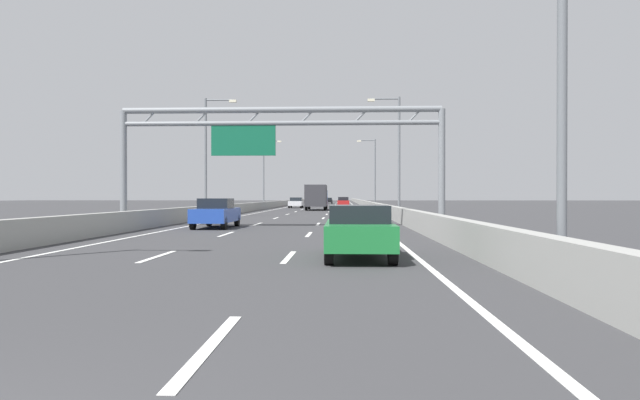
# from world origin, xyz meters

# --- Properties ---
(ground_plane) EXTENTS (260.00, 260.00, 0.00)m
(ground_plane) POSITION_xyz_m (0.00, 100.00, 0.00)
(ground_plane) COLOR #38383A
(lane_dash_left_1) EXTENTS (0.16, 3.00, 0.01)m
(lane_dash_left_1) POSITION_xyz_m (-1.80, 12.50, 0.01)
(lane_dash_left_1) COLOR white
(lane_dash_left_1) RESTS_ON ground_plane
(lane_dash_left_2) EXTENTS (0.16, 3.00, 0.01)m
(lane_dash_left_2) POSITION_xyz_m (-1.80, 21.50, 0.01)
(lane_dash_left_2) COLOR white
(lane_dash_left_2) RESTS_ON ground_plane
(lane_dash_left_3) EXTENTS (0.16, 3.00, 0.01)m
(lane_dash_left_3) POSITION_xyz_m (-1.80, 30.50, 0.01)
(lane_dash_left_3) COLOR white
(lane_dash_left_3) RESTS_ON ground_plane
(lane_dash_left_4) EXTENTS (0.16, 3.00, 0.01)m
(lane_dash_left_4) POSITION_xyz_m (-1.80, 39.50, 0.01)
(lane_dash_left_4) COLOR white
(lane_dash_left_4) RESTS_ON ground_plane
(lane_dash_left_5) EXTENTS (0.16, 3.00, 0.01)m
(lane_dash_left_5) POSITION_xyz_m (-1.80, 48.50, 0.01)
(lane_dash_left_5) COLOR white
(lane_dash_left_5) RESTS_ON ground_plane
(lane_dash_left_6) EXTENTS (0.16, 3.00, 0.01)m
(lane_dash_left_6) POSITION_xyz_m (-1.80, 57.50, 0.01)
(lane_dash_left_6) COLOR white
(lane_dash_left_6) RESTS_ON ground_plane
(lane_dash_left_7) EXTENTS (0.16, 3.00, 0.01)m
(lane_dash_left_7) POSITION_xyz_m (-1.80, 66.50, 0.01)
(lane_dash_left_7) COLOR white
(lane_dash_left_7) RESTS_ON ground_plane
(lane_dash_left_8) EXTENTS (0.16, 3.00, 0.01)m
(lane_dash_left_8) POSITION_xyz_m (-1.80, 75.50, 0.01)
(lane_dash_left_8) COLOR white
(lane_dash_left_8) RESTS_ON ground_plane
(lane_dash_left_9) EXTENTS (0.16, 3.00, 0.01)m
(lane_dash_left_9) POSITION_xyz_m (-1.80, 84.50, 0.01)
(lane_dash_left_9) COLOR white
(lane_dash_left_9) RESTS_ON ground_plane
(lane_dash_left_10) EXTENTS (0.16, 3.00, 0.01)m
(lane_dash_left_10) POSITION_xyz_m (-1.80, 93.50, 0.01)
(lane_dash_left_10) COLOR white
(lane_dash_left_10) RESTS_ON ground_plane
(lane_dash_left_11) EXTENTS (0.16, 3.00, 0.01)m
(lane_dash_left_11) POSITION_xyz_m (-1.80, 102.50, 0.01)
(lane_dash_left_11) COLOR white
(lane_dash_left_11) RESTS_ON ground_plane
(lane_dash_left_12) EXTENTS (0.16, 3.00, 0.01)m
(lane_dash_left_12) POSITION_xyz_m (-1.80, 111.50, 0.01)
(lane_dash_left_12) COLOR white
(lane_dash_left_12) RESTS_ON ground_plane
(lane_dash_left_13) EXTENTS (0.16, 3.00, 0.01)m
(lane_dash_left_13) POSITION_xyz_m (-1.80, 120.50, 0.01)
(lane_dash_left_13) COLOR white
(lane_dash_left_13) RESTS_ON ground_plane
(lane_dash_left_14) EXTENTS (0.16, 3.00, 0.01)m
(lane_dash_left_14) POSITION_xyz_m (-1.80, 129.50, 0.01)
(lane_dash_left_14) COLOR white
(lane_dash_left_14) RESTS_ON ground_plane
(lane_dash_left_15) EXTENTS (0.16, 3.00, 0.01)m
(lane_dash_left_15) POSITION_xyz_m (-1.80, 138.50, 0.01)
(lane_dash_left_15) COLOR white
(lane_dash_left_15) RESTS_ON ground_plane
(lane_dash_left_16) EXTENTS (0.16, 3.00, 0.01)m
(lane_dash_left_16) POSITION_xyz_m (-1.80, 147.50, 0.01)
(lane_dash_left_16) COLOR white
(lane_dash_left_16) RESTS_ON ground_plane
(lane_dash_left_17) EXTENTS (0.16, 3.00, 0.01)m
(lane_dash_left_17) POSITION_xyz_m (-1.80, 156.50, 0.01)
(lane_dash_left_17) COLOR white
(lane_dash_left_17) RESTS_ON ground_plane
(lane_dash_right_0) EXTENTS (0.16, 3.00, 0.01)m
(lane_dash_right_0) POSITION_xyz_m (1.80, 3.50, 0.01)
(lane_dash_right_0) COLOR white
(lane_dash_right_0) RESTS_ON ground_plane
(lane_dash_right_1) EXTENTS (0.16, 3.00, 0.01)m
(lane_dash_right_1) POSITION_xyz_m (1.80, 12.50, 0.01)
(lane_dash_right_1) COLOR white
(lane_dash_right_1) RESTS_ON ground_plane
(lane_dash_right_2) EXTENTS (0.16, 3.00, 0.01)m
(lane_dash_right_2) POSITION_xyz_m (1.80, 21.50, 0.01)
(lane_dash_right_2) COLOR white
(lane_dash_right_2) RESTS_ON ground_plane
(lane_dash_right_3) EXTENTS (0.16, 3.00, 0.01)m
(lane_dash_right_3) POSITION_xyz_m (1.80, 30.50, 0.01)
(lane_dash_right_3) COLOR white
(lane_dash_right_3) RESTS_ON ground_plane
(lane_dash_right_4) EXTENTS (0.16, 3.00, 0.01)m
(lane_dash_right_4) POSITION_xyz_m (1.80, 39.50, 0.01)
(lane_dash_right_4) COLOR white
(lane_dash_right_4) RESTS_ON ground_plane
(lane_dash_right_5) EXTENTS (0.16, 3.00, 0.01)m
(lane_dash_right_5) POSITION_xyz_m (1.80, 48.50, 0.01)
(lane_dash_right_5) COLOR white
(lane_dash_right_5) RESTS_ON ground_plane
(lane_dash_right_6) EXTENTS (0.16, 3.00, 0.01)m
(lane_dash_right_6) POSITION_xyz_m (1.80, 57.50, 0.01)
(lane_dash_right_6) COLOR white
(lane_dash_right_6) RESTS_ON ground_plane
(lane_dash_right_7) EXTENTS (0.16, 3.00, 0.01)m
(lane_dash_right_7) POSITION_xyz_m (1.80, 66.50, 0.01)
(lane_dash_right_7) COLOR white
(lane_dash_right_7) RESTS_ON ground_plane
(lane_dash_right_8) EXTENTS (0.16, 3.00, 0.01)m
(lane_dash_right_8) POSITION_xyz_m (1.80, 75.50, 0.01)
(lane_dash_right_8) COLOR white
(lane_dash_right_8) RESTS_ON ground_plane
(lane_dash_right_9) EXTENTS (0.16, 3.00, 0.01)m
(lane_dash_right_9) POSITION_xyz_m (1.80, 84.50, 0.01)
(lane_dash_right_9) COLOR white
(lane_dash_right_9) RESTS_ON ground_plane
(lane_dash_right_10) EXTENTS (0.16, 3.00, 0.01)m
(lane_dash_right_10) POSITION_xyz_m (1.80, 93.50, 0.01)
(lane_dash_right_10) COLOR white
(lane_dash_right_10) RESTS_ON ground_plane
(lane_dash_right_11) EXTENTS (0.16, 3.00, 0.01)m
(lane_dash_right_11) POSITION_xyz_m (1.80, 102.50, 0.01)
(lane_dash_right_11) COLOR white
(lane_dash_right_11) RESTS_ON ground_plane
(lane_dash_right_12) EXTENTS (0.16, 3.00, 0.01)m
(lane_dash_right_12) POSITION_xyz_m (1.80, 111.50, 0.01)
(lane_dash_right_12) COLOR white
(lane_dash_right_12) RESTS_ON ground_plane
(lane_dash_right_13) EXTENTS (0.16, 3.00, 0.01)m
(lane_dash_right_13) POSITION_xyz_m (1.80, 120.50, 0.01)
(lane_dash_right_13) COLOR white
(lane_dash_right_13) RESTS_ON ground_plane
(lane_dash_right_14) EXTENTS (0.16, 3.00, 0.01)m
(lane_dash_right_14) POSITION_xyz_m (1.80, 129.50, 0.01)
(lane_dash_right_14) COLOR white
(lane_dash_right_14) RESTS_ON ground_plane
(lane_dash_right_15) EXTENTS (0.16, 3.00, 0.01)m
(lane_dash_right_15) POSITION_xyz_m (1.80, 138.50, 0.01)
(lane_dash_right_15) COLOR white
(lane_dash_right_15) RESTS_ON ground_plane
(lane_dash_right_16) EXTENTS (0.16, 3.00, 0.01)m
(lane_dash_right_16) POSITION_xyz_m (1.80, 147.50, 0.01)
(lane_dash_right_16) COLOR white
(lane_dash_right_16) RESTS_ON ground_plane
(lane_dash_right_17) EXTENTS (0.16, 3.00, 0.01)m
(lane_dash_right_17) POSITION_xyz_m (1.80, 156.50, 0.01)
(lane_dash_right_17) COLOR white
(lane_dash_right_17) RESTS_ON ground_plane
(edge_line_left) EXTENTS (0.16, 176.00, 0.01)m
(edge_line_left) POSITION_xyz_m (-5.25, 88.00, 0.01)
(edge_line_left) COLOR white
(edge_line_left) RESTS_ON ground_plane
(edge_line_right) EXTENTS (0.16, 176.00, 0.01)m
(edge_line_right) POSITION_xyz_m (5.25, 88.00, 0.01)
(edge_line_right) COLOR white
(edge_line_right) RESTS_ON ground_plane
(barrier_left) EXTENTS (0.45, 220.00, 0.95)m
(barrier_left) POSITION_xyz_m (-6.90, 110.00, 0.47)
(barrier_left) COLOR #9E9E99
(barrier_left) RESTS_ON ground_plane
(barrier_right) EXTENTS (0.45, 220.00, 0.95)m
(barrier_right) POSITION_xyz_m (6.90, 110.00, 0.47)
(barrier_right) COLOR #9E9E99
(barrier_right) RESTS_ON ground_plane
(sign_gantry) EXTENTS (17.16, 0.36, 6.36)m
(sign_gantry) POSITION_xyz_m (-0.25, 26.68, 4.87)
(sign_gantry) COLOR gray
(sign_gantry) RESTS_ON ground_plane
(streetlamp_right_near) EXTENTS (2.58, 0.28, 9.50)m
(streetlamp_right_near) POSITION_xyz_m (7.47, 8.96, 5.40)
(streetlamp_right_near) COLOR slate
(streetlamp_right_near) RESTS_ON ground_plane
(streetlamp_left_mid) EXTENTS (2.58, 0.28, 9.50)m
(streetlamp_left_mid) POSITION_xyz_m (-7.47, 41.64, 5.40)
(streetlamp_left_mid) COLOR slate
(streetlamp_left_mid) RESTS_ON ground_plane
(streetlamp_right_mid) EXTENTS (2.58, 0.28, 9.50)m
(streetlamp_right_mid) POSITION_xyz_m (7.47, 41.64, 5.40)
(streetlamp_right_mid) COLOR slate
(streetlamp_right_mid) RESTS_ON ground_plane
(streetlamp_left_far) EXTENTS (2.58, 0.28, 9.50)m
(streetlamp_left_far) POSITION_xyz_m (-7.47, 74.32, 5.40)
(streetlamp_left_far) COLOR slate
(streetlamp_left_far) RESTS_ON ground_plane
(streetlamp_right_far) EXTENTS (2.58, 0.28, 9.50)m
(streetlamp_right_far) POSITION_xyz_m (7.47, 74.32, 5.40)
(streetlamp_right_far) COLOR slate
(streetlamp_right_far) RESTS_ON ground_plane
(black_car) EXTENTS (1.73, 4.49, 1.35)m
(black_car) POSITION_xyz_m (0.03, 125.31, 0.71)
(black_car) COLOR black
(black_car) RESTS_ON ground_plane
(red_car) EXTENTS (1.85, 4.19, 1.56)m
(red_car) POSITION_xyz_m (3.35, 85.91, 0.78)
(red_car) COLOR red
(red_car) RESTS_ON ground_plane
(white_car) EXTENTS (1.89, 4.50, 1.50)m
(white_car) POSITION_xyz_m (-3.46, 77.45, 0.76)
(white_car) COLOR silver
(white_car) RESTS_ON ground_plane
(blue_car) EXTENTS (1.78, 4.47, 1.55)m
(blue_car) POSITION_xyz_m (-3.38, 26.45, 0.78)
(blue_car) COLOR #2347AD
(blue_car) RESTS_ON ground_plane
(green_car) EXTENTS (1.75, 4.32, 1.42)m
(green_car) POSITION_xyz_m (3.69, 12.42, 0.74)
(green_car) COLOR #1E7A38
(green_car) RESTS_ON ground_plane
(box_truck) EXTENTS (2.44, 7.96, 3.00)m
(box_truck) POSITION_xyz_m (0.11, 64.38, 1.64)
(box_truck) COLOR #194799
(box_truck) RESTS_ON ground_plane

